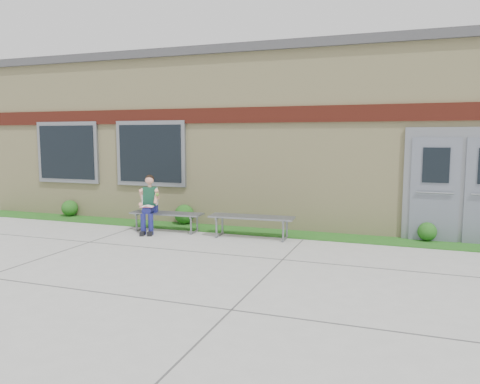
% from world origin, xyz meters
% --- Properties ---
extents(ground, '(80.00, 80.00, 0.00)m').
position_xyz_m(ground, '(0.00, 0.00, 0.00)').
color(ground, '#9E9E99').
rests_on(ground, ground).
extents(grass_strip, '(16.00, 0.80, 0.02)m').
position_xyz_m(grass_strip, '(0.00, 2.60, 0.01)').
color(grass_strip, '#154B14').
rests_on(grass_strip, ground).
extents(school_building, '(16.20, 6.22, 4.20)m').
position_xyz_m(school_building, '(-0.00, 5.99, 2.10)').
color(school_building, beige).
rests_on(school_building, ground).
extents(bench_left, '(1.66, 0.55, 0.43)m').
position_xyz_m(bench_left, '(-2.06, 2.00, 0.33)').
color(bench_left, slate).
rests_on(bench_left, ground).
extents(bench_right, '(1.80, 0.60, 0.46)m').
position_xyz_m(bench_right, '(-0.06, 2.00, 0.36)').
color(bench_right, slate).
rests_on(bench_right, ground).
extents(girl, '(0.56, 0.80, 1.27)m').
position_xyz_m(girl, '(-2.40, 1.82, 0.66)').
color(girl, navy).
rests_on(girl, ground).
extents(shrub_west, '(0.42, 0.42, 0.42)m').
position_xyz_m(shrub_west, '(-5.42, 2.85, 0.23)').
color(shrub_west, '#154B14').
rests_on(shrub_west, grass_strip).
extents(shrub_mid, '(0.47, 0.47, 0.47)m').
position_xyz_m(shrub_mid, '(-2.05, 2.85, 0.25)').
color(shrub_mid, '#154B14').
rests_on(shrub_mid, grass_strip).
extents(shrub_east, '(0.37, 0.37, 0.37)m').
position_xyz_m(shrub_east, '(3.40, 2.85, 0.21)').
color(shrub_east, '#154B14').
rests_on(shrub_east, grass_strip).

